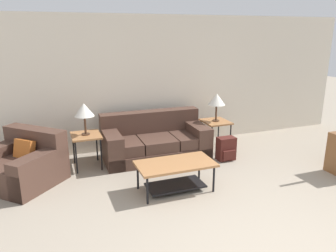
{
  "coord_description": "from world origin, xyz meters",
  "views": [
    {
      "loc": [
        -2.06,
        -2.17,
        2.29
      ],
      "look_at": [
        -0.26,
        2.62,
        0.8
      ],
      "focal_mm": 35.0,
      "sensor_mm": 36.0,
      "label": 1
    }
  ],
  "objects_px": {
    "side_table_left": "(86,138)",
    "table_lamp_left": "(84,110)",
    "backpack": "(226,149)",
    "armchair": "(22,165)",
    "table_lamp_right": "(217,100)",
    "coffee_table": "(175,170)",
    "side_table_right": "(216,124)",
    "couch": "(155,142)"
  },
  "relations": [
    {
      "from": "side_table_left",
      "to": "table_lamp_left",
      "type": "height_order",
      "value": "table_lamp_left"
    },
    {
      "from": "side_table_right",
      "to": "armchair",
      "type": "bearing_deg",
      "value": -175.68
    },
    {
      "from": "coffee_table",
      "to": "side_table_right",
      "type": "height_order",
      "value": "side_table_right"
    },
    {
      "from": "coffee_table",
      "to": "backpack",
      "type": "distance_m",
      "value": 1.55
    },
    {
      "from": "side_table_right",
      "to": "table_lamp_left",
      "type": "distance_m",
      "value": 2.55
    },
    {
      "from": "side_table_right",
      "to": "table_lamp_right",
      "type": "distance_m",
      "value": 0.49
    },
    {
      "from": "armchair",
      "to": "side_table_right",
      "type": "height_order",
      "value": "armchair"
    },
    {
      "from": "coffee_table",
      "to": "backpack",
      "type": "bearing_deg",
      "value": 30.97
    },
    {
      "from": "side_table_right",
      "to": "backpack",
      "type": "height_order",
      "value": "side_table_right"
    },
    {
      "from": "couch",
      "to": "armchair",
      "type": "height_order",
      "value": "couch"
    },
    {
      "from": "coffee_table",
      "to": "backpack",
      "type": "height_order",
      "value": "coffee_table"
    },
    {
      "from": "side_table_left",
      "to": "table_lamp_right",
      "type": "bearing_deg",
      "value": 0.0
    },
    {
      "from": "armchair",
      "to": "backpack",
      "type": "height_order",
      "value": "armchair"
    },
    {
      "from": "side_table_left",
      "to": "coffee_table",
      "type": "bearing_deg",
      "value": -50.99
    },
    {
      "from": "armchair",
      "to": "table_lamp_right",
      "type": "height_order",
      "value": "table_lamp_right"
    },
    {
      "from": "coffee_table",
      "to": "side_table_right",
      "type": "bearing_deg",
      "value": 44.2
    },
    {
      "from": "coffee_table",
      "to": "table_lamp_left",
      "type": "distance_m",
      "value": 1.88
    },
    {
      "from": "armchair",
      "to": "table_lamp_left",
      "type": "height_order",
      "value": "table_lamp_left"
    },
    {
      "from": "side_table_left",
      "to": "backpack",
      "type": "height_order",
      "value": "side_table_left"
    },
    {
      "from": "table_lamp_right",
      "to": "backpack",
      "type": "bearing_deg",
      "value": -97.78
    },
    {
      "from": "table_lamp_left",
      "to": "table_lamp_right",
      "type": "xyz_separation_m",
      "value": [
        2.51,
        0.0,
        0.0
      ]
    },
    {
      "from": "table_lamp_left",
      "to": "backpack",
      "type": "height_order",
      "value": "table_lamp_left"
    },
    {
      "from": "armchair",
      "to": "table_lamp_right",
      "type": "relative_size",
      "value": 2.72
    },
    {
      "from": "side_table_right",
      "to": "table_lamp_right",
      "type": "height_order",
      "value": "table_lamp_right"
    },
    {
      "from": "side_table_left",
      "to": "table_lamp_left",
      "type": "xyz_separation_m",
      "value": [
        0.0,
        0.0,
        0.49
      ]
    },
    {
      "from": "side_table_right",
      "to": "table_lamp_left",
      "type": "xyz_separation_m",
      "value": [
        -2.51,
        0.0,
        0.49
      ]
    },
    {
      "from": "armchair",
      "to": "table_lamp_right",
      "type": "bearing_deg",
      "value": 4.32
    },
    {
      "from": "armchair",
      "to": "coffee_table",
      "type": "relative_size",
      "value": 1.3
    },
    {
      "from": "armchair",
      "to": "backpack",
      "type": "xyz_separation_m",
      "value": [
        3.45,
        -0.3,
        -0.08
      ]
    },
    {
      "from": "side_table_left",
      "to": "armchair",
      "type": "bearing_deg",
      "value": -165.4
    },
    {
      "from": "couch",
      "to": "side_table_right",
      "type": "distance_m",
      "value": 1.27
    },
    {
      "from": "table_lamp_right",
      "to": "backpack",
      "type": "height_order",
      "value": "table_lamp_right"
    },
    {
      "from": "coffee_table",
      "to": "table_lamp_right",
      "type": "distance_m",
      "value": 2.07
    },
    {
      "from": "side_table_right",
      "to": "table_lamp_right",
      "type": "xyz_separation_m",
      "value": [
        0.0,
        0.0,
        0.49
      ]
    },
    {
      "from": "side_table_right",
      "to": "side_table_left",
      "type": "bearing_deg",
      "value": 180.0
    },
    {
      "from": "table_lamp_left",
      "to": "side_table_right",
      "type": "bearing_deg",
      "value": -0.0
    },
    {
      "from": "backpack",
      "to": "table_lamp_left",
      "type": "bearing_deg",
      "value": 166.82
    },
    {
      "from": "armchair",
      "to": "side_table_left",
      "type": "bearing_deg",
      "value": 14.6
    },
    {
      "from": "couch",
      "to": "coffee_table",
      "type": "relative_size",
      "value": 1.7
    },
    {
      "from": "table_lamp_left",
      "to": "table_lamp_right",
      "type": "bearing_deg",
      "value": 0.0
    },
    {
      "from": "armchair",
      "to": "table_lamp_right",
      "type": "xyz_separation_m",
      "value": [
        3.53,
        0.27,
        0.73
      ]
    },
    {
      "from": "armchair",
      "to": "coffee_table",
      "type": "bearing_deg",
      "value": -27.25
    }
  ]
}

